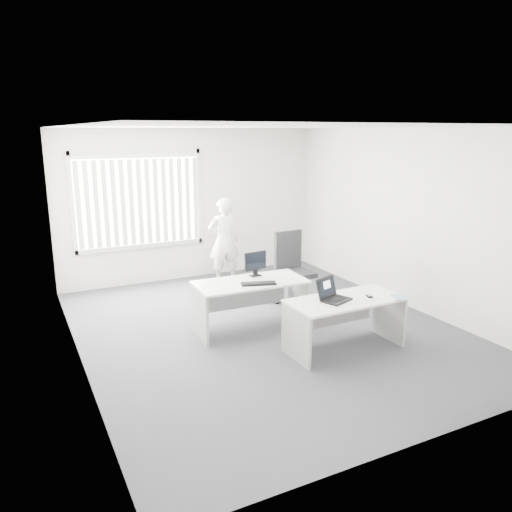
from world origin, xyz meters
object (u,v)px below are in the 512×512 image
desk_near (345,313)px  office_chair (293,282)px  monitor (255,264)px  person (224,241)px  desk_far (251,295)px  laptop (337,290)px

desk_near → office_chair: office_chair is taller
office_chair → monitor: 1.16m
person → monitor: 2.05m
desk_near → person: (-0.23, 3.37, 0.31)m
desk_far → office_chair: bearing=33.7°
person → laptop: person is taller
office_chair → monitor: office_chair is taller
monitor → desk_near: bearing=-73.2°
laptop → monitor: 1.43m
desk_far → monitor: monitor is taller
laptop → person: bearing=71.2°
office_chair → laptop: bearing=-107.7°
desk_far → laptop: laptop is taller
desk_near → laptop: size_ratio=4.15×
laptop → monitor: size_ratio=1.00×
office_chair → person: person is taller
person → monitor: size_ratio=4.42×
desk_far → person: person is taller
desk_far → laptop: 1.35m
person → monitor: bearing=88.0°
desk_near → monitor: (-0.60, 1.35, 0.40)m
office_chair → person: size_ratio=0.74×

